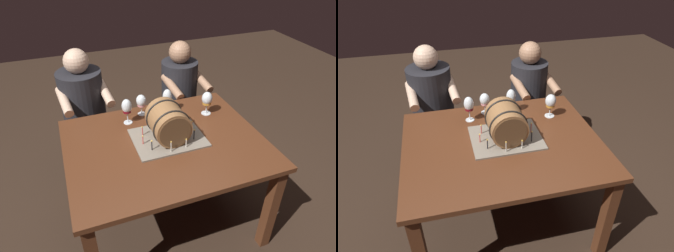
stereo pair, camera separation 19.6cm
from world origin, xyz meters
TOP-DOWN VIEW (x-y plane):
  - ground_plane at (0.00, 0.00)m, footprint 8.00×8.00m
  - dining_table at (0.00, 0.00)m, footprint 1.29×1.02m
  - barrel_cake at (0.03, 0.03)m, footprint 0.46×0.36m
  - wine_glass_rose at (-0.04, 0.39)m, footprint 0.07×0.07m
  - wine_glass_amber at (0.41, 0.23)m, footprint 0.08×0.08m
  - wine_glass_white at (0.15, 0.36)m, footprint 0.07×0.07m
  - wine_glass_red at (-0.17, 0.32)m, footprint 0.07×0.07m
  - person_seated_left at (-0.43, 0.81)m, footprint 0.43×0.51m
  - person_seated_right at (0.43, 0.81)m, footprint 0.40×0.49m

SIDE VIEW (x-z plane):
  - ground_plane at x=0.00m, z-range 0.00..0.00m
  - person_seated_right at x=0.43m, z-range -0.05..1.08m
  - person_seated_left at x=-0.43m, z-range -0.03..1.13m
  - dining_table at x=0.00m, z-range 0.27..1.02m
  - wine_glass_rose at x=-0.04m, z-range 0.78..0.94m
  - barrel_cake at x=0.03m, z-range 0.74..1.00m
  - wine_glass_white at x=0.15m, z-range 0.78..0.96m
  - wine_glass_amber at x=0.41m, z-range 0.78..0.96m
  - wine_glass_red at x=-0.17m, z-range 0.78..0.97m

